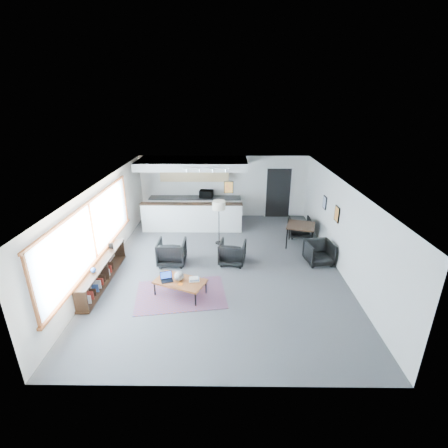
{
  "coord_description": "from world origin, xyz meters",
  "views": [
    {
      "loc": [
        0.15,
        -8.85,
        4.86
      ],
      "look_at": [
        0.05,
        0.4,
        1.21
      ],
      "focal_mm": 26.0,
      "sensor_mm": 36.0,
      "label": 1
    }
  ],
  "objects_px": {
    "armchair_right": "(232,251)",
    "dining_chair_near": "(319,253)",
    "coffee_table": "(180,282)",
    "ceramic_pot": "(179,276)",
    "book_stack": "(194,279)",
    "microwave": "(206,193)",
    "dining_table": "(301,227)",
    "dining_chair_far": "(299,228)",
    "armchair_left": "(172,251)",
    "laptop": "(166,278)",
    "floor_lamp": "(219,207)"
  },
  "relations": [
    {
      "from": "armchair_right",
      "to": "dining_chair_near",
      "type": "bearing_deg",
      "value": -169.74
    },
    {
      "from": "coffee_table",
      "to": "ceramic_pot",
      "type": "xyz_separation_m",
      "value": [
        -0.03,
        0.02,
        0.16
      ]
    },
    {
      "from": "book_stack",
      "to": "microwave",
      "type": "relative_size",
      "value": 0.53
    },
    {
      "from": "dining_chair_near",
      "to": "dining_table",
      "type": "bearing_deg",
      "value": 95.11
    },
    {
      "from": "coffee_table",
      "to": "dining_chair_far",
      "type": "distance_m",
      "value": 5.49
    },
    {
      "from": "coffee_table",
      "to": "armchair_right",
      "type": "height_order",
      "value": "armchair_right"
    },
    {
      "from": "dining_table",
      "to": "dining_chair_far",
      "type": "relative_size",
      "value": 1.68
    },
    {
      "from": "microwave",
      "to": "dining_chair_far",
      "type": "bearing_deg",
      "value": -21.52
    },
    {
      "from": "armchair_left",
      "to": "coffee_table",
      "type": "bearing_deg",
      "value": 106.25
    },
    {
      "from": "coffee_table",
      "to": "dining_chair_near",
      "type": "relative_size",
      "value": 2.16
    },
    {
      "from": "book_stack",
      "to": "dining_chair_far",
      "type": "xyz_separation_m",
      "value": [
        3.52,
        3.86,
        -0.12
      ]
    },
    {
      "from": "ceramic_pot",
      "to": "book_stack",
      "type": "relative_size",
      "value": 0.85
    },
    {
      "from": "armchair_left",
      "to": "armchair_right",
      "type": "relative_size",
      "value": 1.07
    },
    {
      "from": "coffee_table",
      "to": "dining_chair_far",
      "type": "bearing_deg",
      "value": 67.14
    },
    {
      "from": "dining_table",
      "to": "dining_chair_far",
      "type": "bearing_deg",
      "value": 79.92
    },
    {
      "from": "ceramic_pot",
      "to": "armchair_left",
      "type": "bearing_deg",
      "value": 105.27
    },
    {
      "from": "laptop",
      "to": "microwave",
      "type": "height_order",
      "value": "microwave"
    },
    {
      "from": "dining_chair_near",
      "to": "microwave",
      "type": "distance_m",
      "value": 5.51
    },
    {
      "from": "dining_table",
      "to": "dining_chair_far",
      "type": "xyz_separation_m",
      "value": [
        0.15,
        0.82,
        -0.36
      ]
    },
    {
      "from": "coffee_table",
      "to": "dining_table",
      "type": "xyz_separation_m",
      "value": [
        3.74,
        3.06,
        0.31
      ]
    },
    {
      "from": "laptop",
      "to": "dining_chair_near",
      "type": "bearing_deg",
      "value": 1.62
    },
    {
      "from": "coffee_table",
      "to": "laptop",
      "type": "distance_m",
      "value": 0.37
    },
    {
      "from": "ceramic_pot",
      "to": "book_stack",
      "type": "xyz_separation_m",
      "value": [
        0.39,
        0.0,
        -0.09
      ]
    },
    {
      "from": "coffee_table",
      "to": "armchair_left",
      "type": "relative_size",
      "value": 1.71
    },
    {
      "from": "laptop",
      "to": "microwave",
      "type": "bearing_deg",
      "value": 63.14
    },
    {
      "from": "armchair_left",
      "to": "dining_chair_far",
      "type": "xyz_separation_m",
      "value": [
        4.38,
        2.16,
        -0.09
      ]
    },
    {
      "from": "ceramic_pot",
      "to": "armchair_left",
      "type": "relative_size",
      "value": 0.29
    },
    {
      "from": "dining_chair_far",
      "to": "armchair_left",
      "type": "bearing_deg",
      "value": 27.26
    },
    {
      "from": "coffee_table",
      "to": "armchair_right",
      "type": "distance_m",
      "value": 2.23
    },
    {
      "from": "dining_chair_near",
      "to": "microwave",
      "type": "relative_size",
      "value": 1.23
    },
    {
      "from": "floor_lamp",
      "to": "microwave",
      "type": "height_order",
      "value": "floor_lamp"
    },
    {
      "from": "coffee_table",
      "to": "dining_chair_near",
      "type": "distance_m",
      "value": 4.44
    },
    {
      "from": "ceramic_pot",
      "to": "armchair_right",
      "type": "xyz_separation_m",
      "value": [
        1.4,
        1.74,
        -0.15
      ]
    },
    {
      "from": "laptop",
      "to": "dining_chair_far",
      "type": "distance_m",
      "value": 5.73
    },
    {
      "from": "laptop",
      "to": "ceramic_pot",
      "type": "xyz_separation_m",
      "value": [
        0.33,
        -0.01,
        0.06
      ]
    },
    {
      "from": "dining_chair_near",
      "to": "dining_chair_far",
      "type": "bearing_deg",
      "value": 85.85
    },
    {
      "from": "armchair_right",
      "to": "floor_lamp",
      "type": "xyz_separation_m",
      "value": [
        -0.45,
        1.46,
        0.96
      ]
    },
    {
      "from": "book_stack",
      "to": "ceramic_pot",
      "type": "bearing_deg",
      "value": -179.8
    },
    {
      "from": "book_stack",
      "to": "armchair_right",
      "type": "xyz_separation_m",
      "value": [
        1.01,
        1.74,
        -0.06
      ]
    },
    {
      "from": "coffee_table",
      "to": "armchair_right",
      "type": "relative_size",
      "value": 1.83
    },
    {
      "from": "armchair_left",
      "to": "dining_chair_near",
      "type": "relative_size",
      "value": 1.26
    },
    {
      "from": "dining_table",
      "to": "floor_lamp",
      "type": "bearing_deg",
      "value": 176.77
    },
    {
      "from": "floor_lamp",
      "to": "dining_chair_far",
      "type": "xyz_separation_m",
      "value": [
        2.96,
        0.66,
        -1.02
      ]
    },
    {
      "from": "armchair_left",
      "to": "dining_chair_far",
      "type": "relative_size",
      "value": 1.26
    },
    {
      "from": "armchair_right",
      "to": "ceramic_pot",
      "type": "bearing_deg",
      "value": 61.04
    },
    {
      "from": "armchair_right",
      "to": "dining_chair_far",
      "type": "relative_size",
      "value": 1.18
    },
    {
      "from": "dining_table",
      "to": "dining_chair_near",
      "type": "xyz_separation_m",
      "value": [
        0.32,
        -1.29,
        -0.36
      ]
    },
    {
      "from": "coffee_table",
      "to": "book_stack",
      "type": "relative_size",
      "value": 4.98
    },
    {
      "from": "armchair_left",
      "to": "dining_table",
      "type": "distance_m",
      "value": 4.45
    },
    {
      "from": "laptop",
      "to": "microwave",
      "type": "xyz_separation_m",
      "value": [
        0.69,
        5.73,
        0.63
      ]
    }
  ]
}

